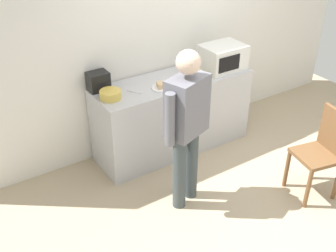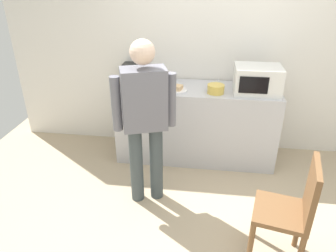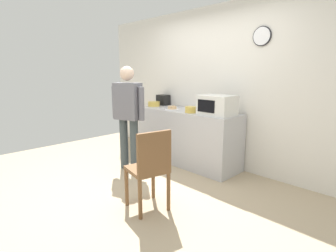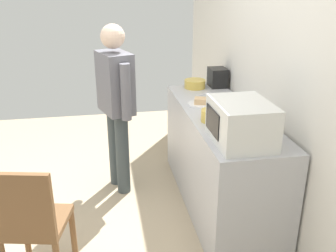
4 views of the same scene
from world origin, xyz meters
name	(u,v)px [view 1 (image 1 of 4)]	position (x,y,z in m)	size (l,w,h in m)	color
ground_plane	(257,192)	(0.00, 0.00, 0.00)	(6.00, 6.00, 0.00)	tan
back_wall	(175,33)	(0.00, 1.60, 1.30)	(5.40, 0.13, 2.60)	silver
kitchen_counter	(173,114)	(-0.27, 1.22, 0.46)	(1.88, 0.62, 0.91)	#B7B7BC
microwave	(223,57)	(0.38, 1.15, 1.06)	(0.50, 0.39, 0.30)	silver
sandwich_plate	(162,87)	(-0.50, 1.09, 0.94)	(0.23, 0.23, 0.07)	white
salad_bowl	(195,76)	(-0.07, 1.08, 0.96)	(0.19, 0.19, 0.10)	gold
cereal_bowl	(110,95)	(-1.08, 1.18, 0.96)	(0.22, 0.22, 0.09)	gold
toaster	(98,81)	(-1.09, 1.44, 1.01)	(0.22, 0.18, 0.20)	black
fork_utensil	(178,67)	(-0.03, 1.47, 0.92)	(0.17, 0.02, 0.01)	silver
spoon_utensil	(134,92)	(-0.80, 1.18, 0.92)	(0.17, 0.02, 0.01)	silver
person_standing	(187,120)	(-0.72, 0.33, 0.96)	(0.56, 0.36, 1.64)	#3B4549
wooden_chair	(323,150)	(0.53, -0.30, 0.52)	(0.48, 0.48, 0.94)	brown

